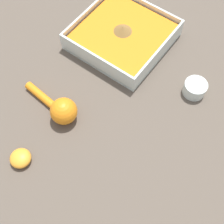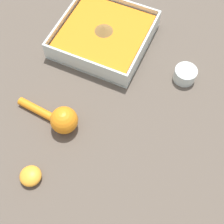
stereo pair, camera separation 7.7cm
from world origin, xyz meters
TOP-DOWN VIEW (x-y plane):
  - ground_plane at (0.00, 0.00)m, footprint 4.00×4.00m
  - square_dish at (-0.02, 0.04)m, footprint 0.25×0.25m
  - spice_bowl at (0.23, 0.01)m, footprint 0.06×0.06m
  - lemon_squeezer at (-0.00, -0.25)m, footprint 0.17×0.07m
  - lemon_half at (-0.00, -0.40)m, footprint 0.05×0.05m

SIDE VIEW (x-z plane):
  - ground_plane at x=0.00m, z-range 0.00..0.00m
  - lemon_half at x=0.00m, z-range 0.00..0.03m
  - spice_bowl at x=0.23m, z-range 0.00..0.04m
  - square_dish at x=-0.02m, z-range -0.01..0.05m
  - lemon_squeezer at x=0.00m, z-range 0.00..0.07m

